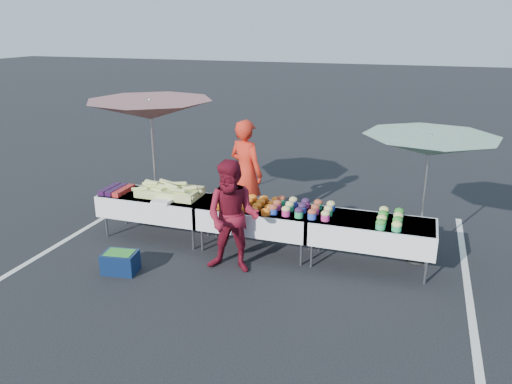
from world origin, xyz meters
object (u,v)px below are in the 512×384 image
(table_center, at_px, (256,217))
(storage_bin, at_px, (120,262))
(table_right, at_px, (371,231))
(vendor, at_px, (246,173))
(umbrella_right, at_px, (430,147))
(table_left, at_px, (156,204))
(umbrella_left, at_px, (150,111))
(customer, at_px, (233,217))

(table_center, xyz_separation_m, storage_bin, (-1.66, -1.35, -0.42))
(table_right, xyz_separation_m, vendor, (-2.34, 1.06, 0.38))
(table_center, relative_size, vendor, 0.96)
(vendor, distance_m, umbrella_right, 3.22)
(table_left, bearing_deg, table_center, 0.00)
(table_left, xyz_separation_m, table_right, (3.60, 0.00, 0.00))
(storage_bin, bearing_deg, umbrella_left, 95.32)
(table_left, xyz_separation_m, storage_bin, (0.14, -1.35, -0.42))
(table_right, bearing_deg, storage_bin, -158.69)
(table_left, distance_m, vendor, 1.69)
(table_center, bearing_deg, customer, -98.00)
(table_left, distance_m, table_right, 3.60)
(vendor, height_order, umbrella_left, umbrella_left)
(table_center, distance_m, customer, 0.80)
(table_center, xyz_separation_m, vendor, (-0.54, 1.06, 0.38))
(table_left, distance_m, customer, 1.87)
(table_center, distance_m, umbrella_right, 2.83)
(table_right, height_order, vendor, vendor)
(vendor, bearing_deg, umbrella_left, 37.93)
(table_right, relative_size, customer, 1.10)
(umbrella_left, xyz_separation_m, umbrella_right, (4.66, -0.17, -0.25))
(table_center, xyz_separation_m, table_right, (1.80, 0.00, 0.00))
(table_left, height_order, umbrella_left, umbrella_left)
(umbrella_left, distance_m, umbrella_right, 4.67)
(table_right, bearing_deg, umbrella_left, 170.83)
(table_center, bearing_deg, umbrella_right, 10.58)
(table_center, bearing_deg, vendor, 117.11)
(table_left, distance_m, umbrella_left, 1.65)
(table_center, height_order, vendor, vendor)
(table_center, height_order, customer, customer)
(umbrella_left, distance_m, storage_bin, 2.79)
(umbrella_left, bearing_deg, table_right, -9.17)
(customer, distance_m, umbrella_left, 2.76)
(vendor, relative_size, storage_bin, 3.58)
(table_left, relative_size, umbrella_right, 0.82)
(vendor, bearing_deg, table_right, 178.81)
(vendor, relative_size, umbrella_right, 0.85)
(table_right, height_order, umbrella_left, umbrella_left)
(table_right, height_order, storage_bin, table_right)
(table_center, distance_m, umbrella_left, 2.69)
(umbrella_right, xyz_separation_m, storage_bin, (-4.16, -1.82, -1.65))
(table_center, bearing_deg, table_right, 0.00)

